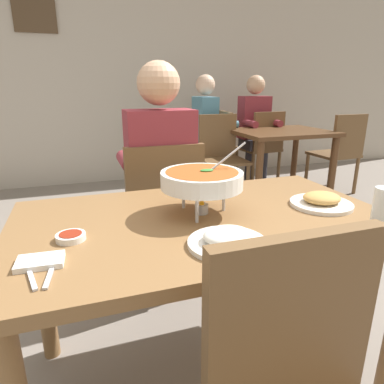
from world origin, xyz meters
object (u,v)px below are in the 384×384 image
(curry_bowl, at_px, (202,180))
(sauce_dish, at_px, (71,237))
(drink_glass, at_px, (383,208))
(chair_bg_middle, at_px, (263,144))
(rice_plate, at_px, (228,240))
(patron_bg_left, at_px, (208,126))
(chair_bg_corner, at_px, (340,149))
(diner_main, at_px, (159,169))
(appetizer_plate, at_px, (321,201))
(dining_table_far, at_px, (281,142))
(dining_table_main, at_px, (205,243))
(chair_diner_main, at_px, (162,211))
(patron_bg_middle, at_px, (255,124))
(chair_bg_left, at_px, (217,145))
(chair_bg_right, at_px, (221,152))

(curry_bowl, distance_m, sauce_dish, 0.48)
(drink_glass, bearing_deg, chair_bg_middle, 67.32)
(rice_plate, distance_m, patron_bg_left, 3.05)
(chair_bg_corner, bearing_deg, diner_main, -152.47)
(appetizer_plate, xyz_separation_m, dining_table_far, (1.19, 2.12, -0.15))
(chair_bg_corner, bearing_deg, chair_bg_middle, 136.57)
(dining_table_main, relative_size, rice_plate, 5.65)
(curry_bowl, bearing_deg, patron_bg_left, 68.26)
(chair_diner_main, relative_size, patron_bg_left, 0.69)
(chair_diner_main, relative_size, rice_plate, 3.75)
(chair_bg_middle, distance_m, patron_bg_middle, 0.26)
(chair_bg_left, relative_size, chair_bg_middle, 1.00)
(curry_bowl, xyz_separation_m, patron_bg_middle, (1.65, 2.59, -0.11))
(chair_bg_left, bearing_deg, drink_glass, -101.81)
(chair_bg_left, height_order, patron_bg_middle, patron_bg_middle)
(chair_bg_right, distance_m, patron_bg_middle, 0.79)
(dining_table_far, bearing_deg, curry_bowl, -129.23)
(diner_main, relative_size, appetizer_plate, 5.46)
(curry_bowl, bearing_deg, chair_bg_left, 66.14)
(diner_main, xyz_separation_m, rice_plate, (-0.02, -0.96, 0.01))
(chair_diner_main, height_order, diner_main, diner_main)
(diner_main, relative_size, chair_bg_middle, 1.46)
(diner_main, relative_size, chair_bg_left, 1.46)
(dining_table_main, xyz_separation_m, chair_bg_middle, (1.72, 2.54, -0.11))
(sauce_dish, bearing_deg, dining_table_far, 45.00)
(chair_bg_middle, relative_size, chair_bg_corner, 1.00)
(patron_bg_middle, bearing_deg, rice_plate, -120.17)
(dining_table_far, xyz_separation_m, patron_bg_left, (-0.64, 0.54, 0.14))
(patron_bg_left, bearing_deg, dining_table_main, -111.44)
(diner_main, xyz_separation_m, sauce_dish, (-0.46, -0.77, -0.00))
(dining_table_far, relative_size, chair_bg_middle, 1.11)
(sauce_dish, relative_size, chair_bg_left, 0.10)
(dining_table_main, height_order, rice_plate, rice_plate)
(dining_table_far, height_order, patron_bg_left, patron_bg_left)
(chair_diner_main, relative_size, drink_glass, 6.92)
(chair_bg_middle, bearing_deg, drink_glass, -112.68)
(chair_diner_main, height_order, sauce_dish, chair_diner_main)
(patron_bg_left, bearing_deg, curry_bowl, -111.74)
(dining_table_far, relative_size, chair_bg_right, 1.11)
(appetizer_plate, height_order, drink_glass, drink_glass)
(chair_bg_middle, bearing_deg, chair_bg_corner, -43.43)
(chair_bg_middle, bearing_deg, dining_table_main, -124.06)
(chair_diner_main, xyz_separation_m, chair_bg_right, (1.02, 1.52, 0.00))
(sauce_dish, xyz_separation_m, patron_bg_left, (1.49, 2.67, 0.00))
(appetizer_plate, relative_size, dining_table_far, 0.24)
(curry_bowl, xyz_separation_m, chair_bg_right, (1.02, 2.17, -0.35))
(chair_bg_corner, xyz_separation_m, patron_bg_middle, (-0.70, 0.68, 0.24))
(diner_main, height_order, patron_bg_middle, same)
(diner_main, distance_m, curry_bowl, 0.69)
(chair_diner_main, xyz_separation_m, chair_bg_left, (1.16, 1.97, 0.00))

